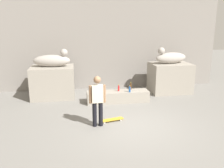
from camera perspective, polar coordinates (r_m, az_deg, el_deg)
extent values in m
plane|color=slate|center=(8.03, 4.61, -9.85)|extent=(40.00, 40.00, 0.00)
cube|color=gray|center=(12.34, -0.78, 12.09)|extent=(11.20, 0.60, 5.56)
cube|color=gray|center=(11.05, -13.84, 0.45)|extent=(1.87, 1.38, 1.40)
cube|color=gray|center=(11.89, 13.57, 1.46)|extent=(1.87, 1.38, 1.40)
ellipsoid|color=#A39B93|center=(10.86, -14.15, 5.37)|extent=(1.65, 0.71, 0.52)
sphere|color=#A39B93|center=(10.72, -11.35, 7.34)|extent=(0.32, 0.32, 0.32)
ellipsoid|color=#A39B93|center=(11.72, 13.84, 6.04)|extent=(1.68, 0.87, 0.52)
sphere|color=#A39B93|center=(11.37, 11.64, 7.73)|extent=(0.32, 0.32, 0.32)
cube|color=gray|center=(10.19, 1.41, -3.00)|extent=(2.61, 0.64, 0.47)
cylinder|color=black|center=(7.84, -4.15, -7.21)|extent=(0.14, 0.14, 0.82)
cylinder|color=black|center=(7.87, -2.70, -7.11)|extent=(0.14, 0.14, 0.82)
cube|color=beige|center=(7.62, -3.50, -2.33)|extent=(0.37, 0.22, 0.56)
sphere|color=#8C6647|center=(7.50, -3.56, 0.99)|extent=(0.23, 0.23, 0.23)
cylinder|color=#8C6647|center=(7.60, -5.18, -2.50)|extent=(0.09, 0.09, 0.58)
cylinder|color=#8C6647|center=(7.66, -1.84, -2.31)|extent=(0.09, 0.09, 0.58)
cube|color=gold|center=(8.31, -0.01, -8.42)|extent=(0.82, 0.38, 0.02)
cylinder|color=white|center=(8.49, 1.71, -8.19)|extent=(0.06, 0.04, 0.06)
cylinder|color=white|center=(8.37, 2.10, -8.54)|extent=(0.06, 0.04, 0.06)
cylinder|color=white|center=(8.28, -2.14, -8.80)|extent=(0.06, 0.04, 0.06)
cylinder|color=white|center=(8.16, -1.79, -9.16)|extent=(0.06, 0.04, 0.06)
cylinder|color=#194C99|center=(9.99, 4.22, -1.35)|extent=(0.08, 0.08, 0.22)
cylinder|color=#194C99|center=(9.95, 4.24, -0.58)|extent=(0.03, 0.03, 0.06)
cylinder|color=yellow|center=(9.94, 4.24, -0.37)|extent=(0.04, 0.04, 0.01)
cylinder|color=red|center=(10.14, 1.59, -1.10)|extent=(0.07, 0.07, 0.21)
cylinder|color=red|center=(10.11, 1.59, -0.38)|extent=(0.03, 0.03, 0.06)
cylinder|color=yellow|center=(10.10, 1.59, -0.18)|extent=(0.04, 0.04, 0.01)
cylinder|color=#593314|center=(10.37, 4.46, -0.66)|extent=(0.07, 0.07, 0.25)
cylinder|color=#593314|center=(10.33, 4.48, 0.16)|extent=(0.03, 0.03, 0.06)
cylinder|color=yellow|center=(10.32, 4.48, 0.36)|extent=(0.04, 0.04, 0.01)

